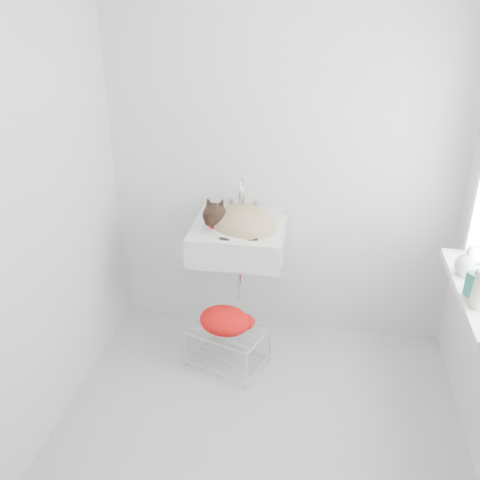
# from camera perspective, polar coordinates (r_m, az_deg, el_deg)

# --- Properties ---
(floor) EXTENTS (2.20, 2.00, 0.02)m
(floor) POSITION_cam_1_polar(r_m,az_deg,el_deg) (3.13, 2.00, -19.01)
(floor) COLOR #B2B6BC
(floor) RESTS_ON ground
(back_wall) EXTENTS (2.20, 0.02, 2.50)m
(back_wall) POSITION_cam_1_polar(r_m,az_deg,el_deg) (3.36, 4.56, 9.18)
(back_wall) COLOR silver
(back_wall) RESTS_ON ground
(left_wall) EXTENTS (0.02, 2.00, 2.50)m
(left_wall) POSITION_cam_1_polar(r_m,az_deg,el_deg) (2.76, -20.90, 3.77)
(left_wall) COLOR silver
(left_wall) RESTS_ON ground
(windowsill) EXTENTS (0.16, 0.88, 0.04)m
(windowsill) POSITION_cam_1_polar(r_m,az_deg,el_deg) (2.87, 23.30, -5.14)
(windowsill) COLOR white
(windowsill) RESTS_ON right_wall
(sink) EXTENTS (0.56, 0.49, 0.22)m
(sink) POSITION_cam_1_polar(r_m,az_deg,el_deg) (3.28, -0.19, 1.39)
(sink) COLOR white
(sink) RESTS_ON back_wall
(faucet) EXTENTS (0.20, 0.14, 0.20)m
(faucet) POSITION_cam_1_polar(r_m,az_deg,el_deg) (3.39, 0.30, 4.79)
(faucet) COLOR silver
(faucet) RESTS_ON sink
(cat) EXTENTS (0.45, 0.38, 0.27)m
(cat) POSITION_cam_1_polar(r_m,az_deg,el_deg) (3.25, -0.01, 1.89)
(cat) COLOR tan
(cat) RESTS_ON sink
(wire_rack) EXTENTS (0.52, 0.44, 0.26)m
(wire_rack) POSITION_cam_1_polar(r_m,az_deg,el_deg) (3.45, -1.30, -10.84)
(wire_rack) COLOR silver
(wire_rack) RESTS_ON floor
(towel) EXTENTS (0.38, 0.32, 0.13)m
(towel) POSITION_cam_1_polar(r_m,az_deg,el_deg) (3.36, -1.60, -8.99)
(towel) COLOR red
(towel) RESTS_ON wire_rack
(bottle_a) EXTENTS (0.12, 0.12, 0.22)m
(bottle_a) POSITION_cam_1_polar(r_m,az_deg,el_deg) (2.73, 23.86, -6.49)
(bottle_a) COLOR silver
(bottle_a) RESTS_ON windowsill
(bottle_b) EXTENTS (0.11, 0.11, 0.18)m
(bottle_b) POSITION_cam_1_polar(r_m,az_deg,el_deg) (2.81, 23.45, -5.46)
(bottle_b) COLOR teal
(bottle_b) RESTS_ON windowsill
(bottle_c) EXTENTS (0.15, 0.15, 0.16)m
(bottle_c) POSITION_cam_1_polar(r_m,az_deg,el_deg) (2.99, 22.61, -3.39)
(bottle_c) COLOR silver
(bottle_c) RESTS_ON windowsill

